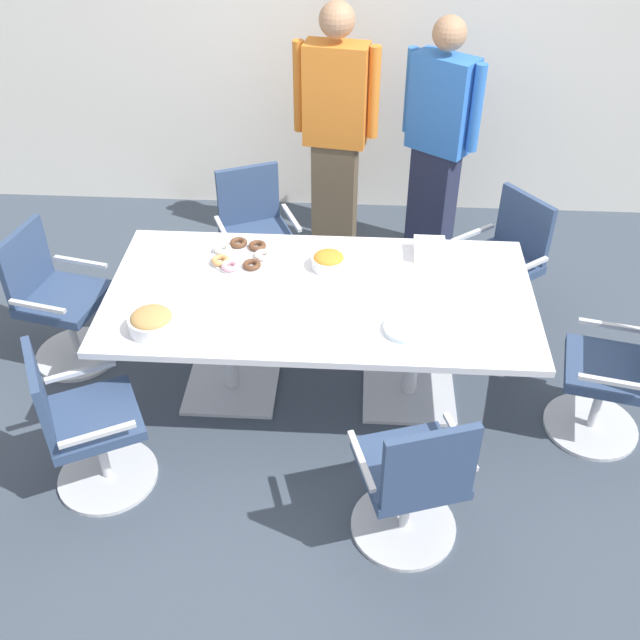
{
  "coord_description": "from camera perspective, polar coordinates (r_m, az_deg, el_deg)",
  "views": [
    {
      "loc": [
        0.2,
        -3.39,
        3.22
      ],
      "look_at": [
        0.0,
        0.0,
        0.55
      ],
      "focal_mm": 41.92,
      "sensor_mm": 36.0,
      "label": 1
    }
  ],
  "objects": [
    {
      "name": "ground_plane",
      "position": [
        4.68,
        0.0,
        -5.35
      ],
      "size": [
        10.0,
        10.0,
        0.01
      ],
      "primitive_type": "cube",
      "color": "#3D4754"
    },
    {
      "name": "back_wall",
      "position": [
        6.08,
        1.43,
        20.7
      ],
      "size": [
        8.0,
        0.1,
        2.8
      ],
      "primitive_type": "cube",
      "color": "white",
      "rests_on": "ground"
    },
    {
      "name": "conference_table",
      "position": [
        4.28,
        0.0,
        0.79
      ],
      "size": [
        2.4,
        1.2,
        0.75
      ],
      "color": "silver",
      "rests_on": "ground"
    },
    {
      "name": "office_chair_0",
      "position": [
        5.14,
        13.62,
        3.78
      ],
      "size": [
        0.76,
        0.76,
        0.91
      ],
      "rotation": [
        0.0,
        0.0,
        -4.06
      ],
      "color": "silver",
      "rests_on": "ground"
    },
    {
      "name": "office_chair_1",
      "position": [
        5.31,
        -4.86,
        5.98
      ],
      "size": [
        0.71,
        0.71,
        0.91
      ],
      "rotation": [
        0.0,
        0.0,
        -2.73
      ],
      "color": "silver",
      "rests_on": "ground"
    },
    {
      "name": "office_chair_2",
      "position": [
        4.96,
        -19.37,
        1.12
      ],
      "size": [
        0.65,
        0.65,
        0.91
      ],
      "rotation": [
        0.0,
        0.0,
        -1.79
      ],
      "color": "silver",
      "rests_on": "ground"
    },
    {
      "name": "office_chair_3",
      "position": [
        4.07,
        -17.54,
        -7.93
      ],
      "size": [
        0.73,
        0.73,
        0.91
      ],
      "rotation": [
        0.0,
        0.0,
        -1.1
      ],
      "color": "silver",
      "rests_on": "ground"
    },
    {
      "name": "office_chair_4",
      "position": [
        3.67,
        7.08,
        -12.29
      ],
      "size": [
        0.68,
        0.68,
        0.91
      ],
      "rotation": [
        0.0,
        0.0,
        0.31
      ],
      "color": "silver",
      "rests_on": "ground"
    },
    {
      "name": "office_chair_5",
      "position": [
        4.47,
        21.66,
        -4.16
      ],
      "size": [
        0.64,
        0.64,
        0.91
      ],
      "rotation": [
        0.0,
        0.0,
        1.36
      ],
      "color": "silver",
      "rests_on": "ground"
    },
    {
      "name": "person_standing_0",
      "position": [
        5.52,
        1.19,
        14.3
      ],
      "size": [
        0.62,
        0.28,
        1.88
      ],
      "rotation": [
        0.0,
        0.0,
        -3.3
      ],
      "color": "brown",
      "rests_on": "ground"
    },
    {
      "name": "person_standing_1",
      "position": [
        5.58,
        9.04,
        13.56
      ],
      "size": [
        0.55,
        0.43,
        1.79
      ],
      "rotation": [
        0.0,
        0.0,
        -3.75
      ],
      "color": "#232842",
      "rests_on": "ground"
    },
    {
      "name": "snack_bowl_cookies",
      "position": [
        3.99,
        -12.72,
        -0.1
      ],
      "size": [
        0.25,
        0.25,
        0.12
      ],
      "color": "white",
      "rests_on": "conference_table"
    },
    {
      "name": "snack_bowl_chips_orange",
      "position": [
        4.38,
        0.67,
        4.56
      ],
      "size": [
        0.2,
        0.2,
        0.1
      ],
      "color": "white",
      "rests_on": "conference_table"
    },
    {
      "name": "donut_platter",
      "position": [
        4.5,
        -6.06,
        4.91
      ],
      "size": [
        0.37,
        0.36,
        0.04
      ],
      "color": "white",
      "rests_on": "conference_table"
    },
    {
      "name": "plate_stack",
      "position": [
        3.94,
        6.58,
        -0.69
      ],
      "size": [
        0.24,
        0.24,
        0.03
      ],
      "color": "white",
      "rests_on": "conference_table"
    },
    {
      "name": "napkin_pile",
      "position": [
        4.53,
        8.36,
        5.35
      ],
      "size": [
        0.19,
        0.19,
        0.09
      ],
      "primitive_type": "cube",
      "color": "white",
      "rests_on": "conference_table"
    }
  ]
}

